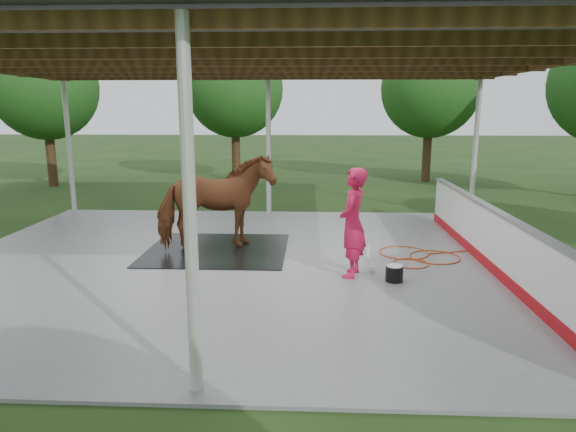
{
  "coord_description": "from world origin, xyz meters",
  "views": [
    {
      "loc": [
        1.22,
        -9.68,
        3.01
      ],
      "look_at": [
        0.78,
        -0.18,
        1.01
      ],
      "focal_mm": 32.0,
      "sensor_mm": 36.0,
      "label": 1
    }
  ],
  "objects_px": {
    "dasher_board": "(488,237)",
    "horse": "(216,203)",
    "handler": "(353,223)",
    "wash_bucket": "(394,273)"
  },
  "relations": [
    {
      "from": "horse",
      "to": "wash_bucket",
      "type": "xyz_separation_m",
      "value": [
        3.46,
        -1.85,
        -0.88
      ]
    },
    {
      "from": "horse",
      "to": "dasher_board",
      "type": "bearing_deg",
      "value": -122.24
    },
    {
      "from": "horse",
      "to": "wash_bucket",
      "type": "bearing_deg",
      "value": -142.03
    },
    {
      "from": "dasher_board",
      "to": "horse",
      "type": "bearing_deg",
      "value": 171.71
    },
    {
      "from": "dasher_board",
      "to": "horse",
      "type": "height_order",
      "value": "horse"
    },
    {
      "from": "handler",
      "to": "wash_bucket",
      "type": "relative_size",
      "value": 6.37
    },
    {
      "from": "handler",
      "to": "wash_bucket",
      "type": "height_order",
      "value": "handler"
    },
    {
      "from": "dasher_board",
      "to": "wash_bucket",
      "type": "xyz_separation_m",
      "value": [
        -1.92,
        -1.06,
        -0.4
      ]
    },
    {
      "from": "horse",
      "to": "handler",
      "type": "xyz_separation_m",
      "value": [
        2.74,
        -1.57,
        -0.05
      ]
    },
    {
      "from": "dasher_board",
      "to": "wash_bucket",
      "type": "distance_m",
      "value": 2.23
    }
  ]
}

